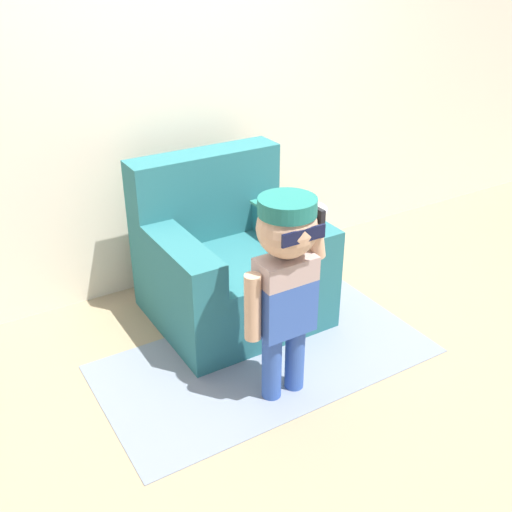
# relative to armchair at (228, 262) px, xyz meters

# --- Properties ---
(ground_plane) EXTENTS (10.00, 10.00, 0.00)m
(ground_plane) POSITION_rel_armchair_xyz_m (0.06, -0.20, -0.34)
(ground_plane) COLOR #998466
(wall_back) EXTENTS (10.00, 0.05, 2.60)m
(wall_back) POSITION_rel_armchair_xyz_m (0.06, 0.59, 0.96)
(wall_back) COLOR beige
(wall_back) RESTS_ON ground_plane
(armchair) EXTENTS (0.93, 0.87, 0.94)m
(armchair) POSITION_rel_armchair_xyz_m (0.00, 0.00, 0.00)
(armchair) COLOR #286B70
(armchair) RESTS_ON ground_plane
(person_child) EXTENTS (0.43, 0.32, 1.05)m
(person_child) POSITION_rel_armchair_xyz_m (-0.14, -0.80, 0.36)
(person_child) COLOR #3356AD
(person_child) RESTS_ON ground_plane
(side_table) EXTENTS (0.28, 0.28, 0.48)m
(side_table) POSITION_rel_armchair_xyz_m (0.67, 0.16, -0.05)
(side_table) COLOR white
(side_table) RESTS_ON ground_plane
(rug) EXTENTS (1.79, 0.93, 0.01)m
(rug) POSITION_rel_armchair_xyz_m (-0.07, -0.54, -0.33)
(rug) COLOR gray
(rug) RESTS_ON ground_plane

